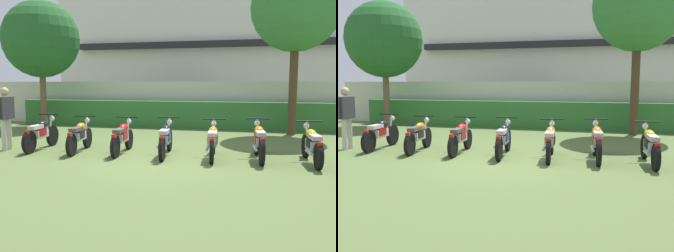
# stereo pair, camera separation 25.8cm
# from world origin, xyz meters

# --- Properties ---
(ground) EXTENTS (60.00, 60.00, 0.00)m
(ground) POSITION_xyz_m (0.00, 0.00, 0.00)
(ground) COLOR #566B38
(building) EXTENTS (20.70, 6.50, 7.77)m
(building) POSITION_xyz_m (0.00, 16.65, 3.88)
(building) COLOR silver
(building) RESTS_ON ground
(compound_wall) EXTENTS (19.66, 0.30, 1.90)m
(compound_wall) POSITION_xyz_m (0.00, 7.20, 0.95)
(compound_wall) COLOR beige
(compound_wall) RESTS_ON ground
(hedge_row) EXTENTS (15.73, 0.70, 1.10)m
(hedge_row) POSITION_xyz_m (0.00, 6.50, 0.55)
(hedge_row) COLOR #337033
(hedge_row) RESTS_ON ground
(parked_car) EXTENTS (4.60, 2.28, 1.89)m
(parked_car) POSITION_xyz_m (-2.28, 10.44, 0.94)
(parked_car) COLOR silver
(parked_car) RESTS_ON ground
(tree_near_inspector) EXTENTS (3.16, 3.16, 5.23)m
(tree_near_inspector) POSITION_xyz_m (-6.50, 5.48, 3.64)
(tree_near_inspector) COLOR brown
(tree_near_inspector) RESTS_ON ground
(tree_far_side) EXTENTS (3.12, 3.12, 6.06)m
(tree_far_side) POSITION_xyz_m (3.50, 5.48, 4.47)
(tree_far_side) COLOR #4C3823
(tree_far_side) RESTS_ON ground
(motorcycle_in_row_0) EXTENTS (0.60, 1.90, 0.96)m
(motorcycle_in_row_0) POSITION_xyz_m (-3.59, 0.71, 0.45)
(motorcycle_in_row_0) COLOR black
(motorcycle_in_row_0) RESTS_ON ground
(motorcycle_in_row_1) EXTENTS (0.60, 1.80, 0.95)m
(motorcycle_in_row_1) POSITION_xyz_m (-2.38, 0.64, 0.44)
(motorcycle_in_row_1) COLOR black
(motorcycle_in_row_1) RESTS_ON ground
(motorcycle_in_row_2) EXTENTS (0.60, 1.80, 0.94)m
(motorcycle_in_row_2) POSITION_xyz_m (-1.19, 0.71, 0.44)
(motorcycle_in_row_2) COLOR black
(motorcycle_in_row_2) RESTS_ON ground
(motorcycle_in_row_3) EXTENTS (0.60, 1.92, 0.95)m
(motorcycle_in_row_3) POSITION_xyz_m (0.00, 0.68, 0.44)
(motorcycle_in_row_3) COLOR black
(motorcycle_in_row_3) RESTS_ON ground
(motorcycle_in_row_4) EXTENTS (0.60, 1.83, 0.95)m
(motorcycle_in_row_4) POSITION_xyz_m (1.21, 0.62, 0.44)
(motorcycle_in_row_4) COLOR black
(motorcycle_in_row_4) RESTS_ON ground
(motorcycle_in_row_5) EXTENTS (0.60, 1.91, 0.98)m
(motorcycle_in_row_5) POSITION_xyz_m (2.32, 0.72, 0.46)
(motorcycle_in_row_5) COLOR black
(motorcycle_in_row_5) RESTS_ON ground
(motorcycle_in_row_6) EXTENTS (0.60, 1.89, 0.95)m
(motorcycle_in_row_6) POSITION_xyz_m (3.50, 0.60, 0.44)
(motorcycle_in_row_6) COLOR black
(motorcycle_in_row_6) RESTS_ON ground
(inspector_person) EXTENTS (0.23, 0.69, 1.74)m
(inspector_person) POSITION_xyz_m (-4.48, 0.42, 1.04)
(inspector_person) COLOR beige
(inspector_person) RESTS_ON ground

